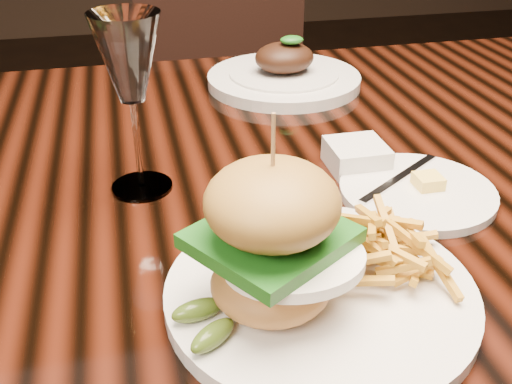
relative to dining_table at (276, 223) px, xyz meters
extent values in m
cube|color=black|center=(0.00, 0.00, 0.06)|extent=(1.60, 0.90, 0.04)
cylinder|color=silver|center=(-0.02, -0.24, 0.08)|extent=(0.26, 0.26, 0.01)
ellipsoid|color=#9B5E32|center=(-0.07, -0.25, 0.11)|extent=(0.10, 0.10, 0.04)
ellipsoid|color=white|center=(-0.06, -0.26, 0.14)|extent=(0.11, 0.09, 0.01)
ellipsoid|color=orange|center=(-0.03, -0.26, 0.15)|extent=(0.02, 0.02, 0.01)
cube|color=#226C1B|center=(-0.07, -0.25, 0.15)|extent=(0.15, 0.14, 0.01)
ellipsoid|color=olive|center=(-0.07, -0.25, 0.19)|extent=(0.10, 0.10, 0.06)
cylinder|color=#A57C4D|center=(-0.07, -0.25, 0.22)|extent=(0.00, 0.00, 0.08)
ellipsoid|color=#2E3F11|center=(-0.12, -0.29, 0.10)|extent=(0.04, 0.04, 0.02)
ellipsoid|color=#2E3F11|center=(-0.13, -0.26, 0.10)|extent=(0.04, 0.03, 0.02)
cylinder|color=silver|center=(0.14, -0.09, 0.08)|extent=(0.17, 0.17, 0.01)
cube|color=#F9D251|center=(0.15, -0.09, 0.09)|extent=(0.03, 0.03, 0.01)
cube|color=silver|center=(0.12, -0.07, 0.09)|extent=(0.13, 0.09, 0.00)
cube|color=silver|center=(0.09, -0.02, 0.09)|extent=(0.09, 0.09, 0.03)
cylinder|color=white|center=(-0.16, -0.01, 0.08)|extent=(0.07, 0.07, 0.00)
cylinder|color=white|center=(-0.16, -0.01, 0.13)|extent=(0.01, 0.01, 0.10)
cone|color=white|center=(-0.16, -0.01, 0.23)|extent=(0.07, 0.07, 0.09)
cylinder|color=silver|center=(0.08, 0.28, 0.09)|extent=(0.25, 0.25, 0.02)
cylinder|color=silver|center=(0.08, 0.28, 0.09)|extent=(0.18, 0.18, 0.02)
ellipsoid|color=black|center=(0.08, 0.28, 0.12)|extent=(0.09, 0.08, 0.05)
ellipsoid|color=#226C1B|center=(0.09, 0.27, 0.15)|extent=(0.04, 0.03, 0.01)
cube|color=black|center=(0.10, 0.80, -0.22)|extent=(0.46, 0.46, 0.06)
cube|color=black|center=(0.10, 1.01, 0.03)|extent=(0.46, 0.05, 0.50)
cylinder|color=black|center=(-0.09, 0.61, -0.45)|extent=(0.04, 0.04, 0.45)
cylinder|color=black|center=(0.29, 0.61, -0.45)|extent=(0.04, 0.04, 0.45)
cylinder|color=black|center=(-0.09, 0.99, -0.45)|extent=(0.04, 0.04, 0.45)
cylinder|color=black|center=(0.29, 0.99, -0.45)|extent=(0.04, 0.04, 0.45)
camera|label=1|loc=(-0.17, -0.61, 0.41)|focal=42.00mm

